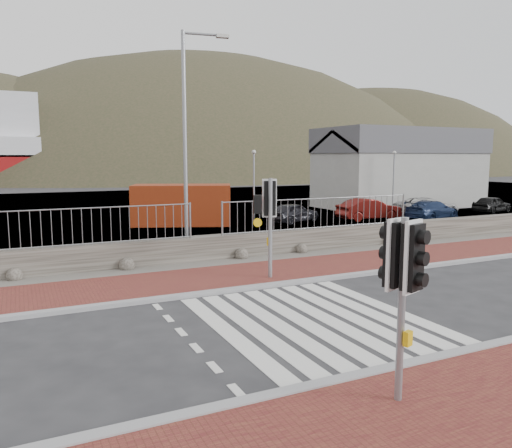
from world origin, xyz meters
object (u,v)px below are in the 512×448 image
car_c (432,210)px  car_e (492,204)px  shipping_container (182,205)px  traffic_signal_near (403,272)px  car_a (294,213)px  car_d (427,206)px  traffic_signal_far (269,207)px  streetlight (189,133)px  car_b (369,209)px

car_c → car_e: size_ratio=1.21×
shipping_container → car_c: shipping_container is taller
traffic_signal_near → car_a: 21.34m
car_c → car_e: 6.59m
shipping_container → car_d: (15.46, -2.54, -0.52)m
shipping_container → car_c: bearing=5.2°
traffic_signal_far → car_c: (15.61, 9.05, -1.66)m
car_a → car_d: 9.43m
traffic_signal_far → car_c: size_ratio=0.78×
traffic_signal_far → traffic_signal_near: bearing=93.8°
traffic_signal_near → car_c: size_ratio=0.72×
car_c → streetlight: bearing=93.0°
traffic_signal_far → car_c: 18.12m
traffic_signal_near → car_b: 22.91m
traffic_signal_near → car_b: bearing=34.5°
traffic_signal_near → car_d: 26.27m
traffic_signal_near → car_b: traffic_signal_near is taller
streetlight → car_d: bearing=28.9°
car_b → traffic_signal_far: bearing=134.6°
traffic_signal_far → car_b: (12.04, 10.48, -1.60)m
car_a → car_b: car_b is taller
car_d → streetlight: bearing=116.0°
car_c → car_e: bearing=-93.1°
traffic_signal_far → streetlight: 4.99m
car_d → traffic_signal_far: bearing=128.7°
car_b → car_d: bearing=-83.3°
shipping_container → car_a: (6.05, -1.83, -0.54)m
shipping_container → car_a: 6.35m
traffic_signal_far → car_e: (22.11, 10.17, -1.68)m
traffic_signal_near → car_e: (23.87, 17.93, -1.50)m
streetlight → car_c: (16.70, 4.78, -4.01)m
car_c → car_e: (6.50, 1.12, -0.02)m
shipping_container → car_d: size_ratio=1.26×
streetlight → car_d: size_ratio=1.94×
car_e → car_a: bearing=73.6°
car_e → shipping_container: bearing=70.0°
shipping_container → car_d: shipping_container is taller
streetlight → car_a: (8.52, 7.18, -4.01)m
car_b → car_e: size_ratio=1.19×
car_a → car_c: bearing=-124.9°
streetlight → car_b: streetlight is taller
car_a → car_b: (4.61, -0.98, 0.07)m
car_b → car_e: bearing=-88.2°
car_d → shipping_container: bearing=86.8°
traffic_signal_far → car_b: 16.04m
streetlight → car_e: 24.27m
shipping_container → car_c: 14.86m
car_b → traffic_signal_near: bearing=146.4°
streetlight → car_d: streetlight is taller
car_b → car_e: (10.07, -0.31, -0.08)m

